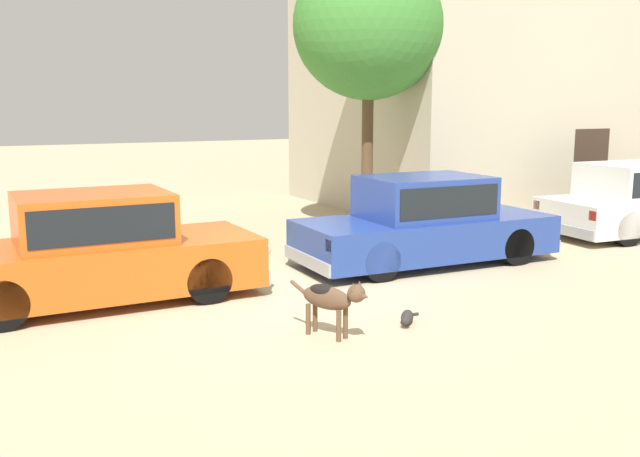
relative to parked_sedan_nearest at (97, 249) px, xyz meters
name	(u,v)px	position (x,y,z in m)	size (l,w,h in m)	color
ground_plane	(283,298)	(2.32, -0.98, -0.74)	(80.00, 80.00, 0.00)	tan
parked_sedan_nearest	(97,249)	(0.00, 0.00, 0.00)	(4.46, 1.77, 1.51)	#D15619
parked_sedan_second	(425,221)	(5.35, -0.10, -0.01)	(4.58, 1.83, 1.49)	navy
apartment_block	(552,21)	(13.63, 5.63, 4.24)	(13.17, 6.99, 9.95)	#BCB299
stray_dog_spotted	(331,298)	(2.13, -2.79, -0.26)	(0.57, 1.03, 0.72)	brown
stray_cat	(407,317)	(3.21, -2.76, -0.66)	(0.52, 0.48, 0.17)	#2D2B28
acacia_tree_left	(369,27)	(6.11, 3.09, 3.50)	(3.17, 2.85, 5.76)	brown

